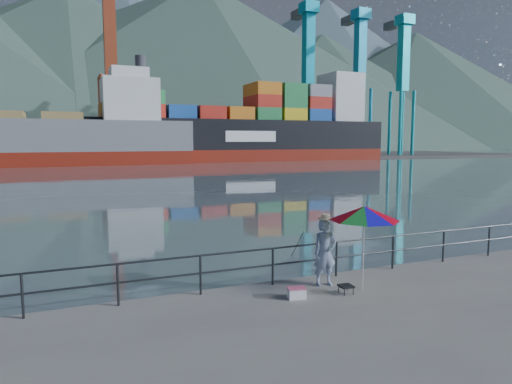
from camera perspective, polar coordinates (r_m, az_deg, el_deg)
harbor_water at (r=139.21m, az=-21.22°, el=4.52°), size 500.00×280.00×0.00m
far_dock at (r=103.13m, az=-15.02°, el=4.18°), size 200.00×40.00×0.40m
guardrail at (r=12.01m, az=-2.29°, el=-9.71°), size 22.00×0.06×1.03m
mountains at (r=223.29m, az=-11.91°, el=14.57°), size 600.00×332.80×80.00m
port_cranes at (r=100.20m, az=-2.25°, el=13.50°), size 116.00×28.00×38.40m
container_stacks at (r=107.74m, az=-4.83°, el=6.10°), size 58.00×5.40×7.80m
fisherman at (r=12.38m, az=8.61°, el=-7.50°), size 0.68×0.47×1.78m
beach_umbrella at (r=11.97m, az=13.39°, el=-2.60°), size 2.19×2.19×2.20m
folding_stool at (r=12.02m, az=11.17°, el=-11.82°), size 0.36×0.36×0.22m
cooler_bag at (r=11.52m, az=5.09°, el=-12.53°), size 0.47×0.36×0.24m
fishing_rod at (r=13.37m, az=5.11°, el=-10.35°), size 0.41×1.49×1.08m
bulk_carrier at (r=80.58m, az=-26.24°, el=6.04°), size 53.81×9.31×14.50m
container_ship at (r=90.29m, az=-0.84°, el=7.80°), size 59.13×9.86×18.10m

